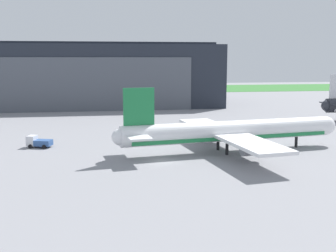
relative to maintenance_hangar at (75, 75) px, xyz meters
The scene contains 5 objects.
ground_plane 92.01m from the maintenance_hangar, 77.55° to the right, with size 440.00×440.00×0.00m, color gray.
grass_field_strip 81.51m from the maintenance_hangar, 75.89° to the left, with size 440.00×56.00×0.08m, color #377634.
maintenance_hangar is the anchor object (origin of this frame).
airliner_near_right 90.20m from the maintenance_hangar, 68.21° to the right, with size 44.08×36.00×12.21m.
stair_truck 74.71m from the maintenance_hangar, 91.84° to the right, with size 5.09×3.56×2.28m.
Camera 1 is at (-9.10, -66.58, 17.07)m, focal length 44.23 mm.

